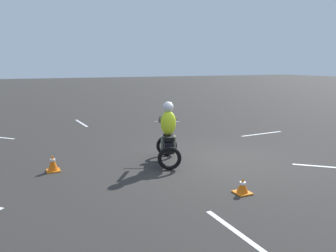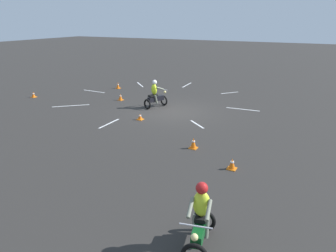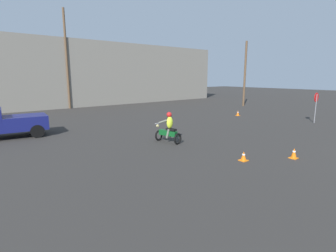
# 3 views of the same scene
# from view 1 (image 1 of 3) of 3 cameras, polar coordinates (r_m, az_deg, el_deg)

# --- Properties ---
(ground_plane) EXTENTS (120.00, 120.00, 0.00)m
(ground_plane) POSITION_cam_1_polar(r_m,az_deg,el_deg) (9.18, 8.66, -5.93)
(ground_plane) COLOR #2D2B28
(motorcycle_rider_foreground) EXTENTS (1.08, 1.55, 1.66)m
(motorcycle_rider_foreground) POSITION_cam_1_polar(r_m,az_deg,el_deg) (8.69, 0.01, -1.82)
(motorcycle_rider_foreground) COLOR black
(motorcycle_rider_foreground) RESTS_ON ground
(traffic_cone_mid_left) EXTENTS (0.32, 0.32, 0.43)m
(traffic_cone_mid_left) POSITION_cam_1_polar(r_m,az_deg,el_deg) (8.61, -19.42, -6.12)
(traffic_cone_mid_left) COLOR orange
(traffic_cone_mid_left) RESTS_ON ground
(traffic_cone_far_right) EXTENTS (0.32, 0.32, 0.32)m
(traffic_cone_far_right) POSITION_cam_1_polar(r_m,az_deg,el_deg) (6.97, 12.87, -10.19)
(traffic_cone_far_right) COLOR orange
(traffic_cone_far_right) RESTS_ON ground
(lane_stripe_n) EXTENTS (0.14, 1.70, 0.01)m
(lane_stripe_n) POSITION_cam_1_polar(r_m,az_deg,el_deg) (5.51, 12.03, -17.71)
(lane_stripe_n) COLOR silver
(lane_stripe_n) RESTS_ON ground
(lane_stripe_nw) EXTENTS (1.13, 0.99, 0.01)m
(lane_stripe_nw) POSITION_cam_1_polar(r_m,az_deg,el_deg) (9.43, 25.12, -6.38)
(lane_stripe_nw) COLOR silver
(lane_stripe_nw) RESTS_ON ground
(lane_stripe_w) EXTENTS (1.96, 0.20, 0.01)m
(lane_stripe_w) POSITION_cam_1_polar(r_m,az_deg,el_deg) (12.99, 16.03, -1.31)
(lane_stripe_w) COLOR silver
(lane_stripe_w) RESTS_ON ground
(lane_stripe_sw) EXTENTS (1.00, 1.18, 0.01)m
(lane_stripe_sw) POSITION_cam_1_polar(r_m,az_deg,el_deg) (15.22, 0.50, 0.82)
(lane_stripe_sw) COLOR silver
(lane_stripe_sw) RESTS_ON ground
(lane_stripe_s) EXTENTS (0.24, 2.06, 0.01)m
(lane_stripe_s) POSITION_cam_1_polar(r_m,az_deg,el_deg) (15.26, -14.85, 0.49)
(lane_stripe_s) COLOR silver
(lane_stripe_s) RESTS_ON ground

